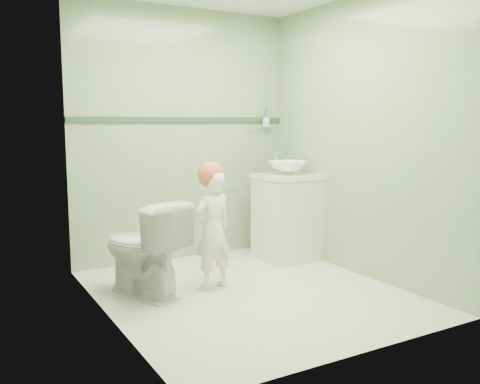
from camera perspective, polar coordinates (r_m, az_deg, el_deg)
ground at (r=4.14m, az=1.05°, el=-11.00°), size 2.50×2.50×0.00m
room_shell at (r=3.92m, az=1.09°, el=5.83°), size 2.50×2.54×2.40m
trim_stripe at (r=5.02m, az=-6.23°, el=7.92°), size 2.20×0.02×0.05m
vanity at (r=5.05m, az=5.19°, el=-2.91°), size 0.52×0.50×0.80m
counter at (r=4.99m, az=5.25°, el=1.72°), size 0.54×0.52×0.04m
basin at (r=4.99m, az=5.26°, el=2.68°), size 0.37×0.37×0.13m
faucet at (r=5.13m, az=4.08°, el=3.73°), size 0.03×0.13×0.18m
cup_holder at (r=5.40m, az=2.82°, el=7.75°), size 0.26×0.07×0.21m
toilet at (r=4.05m, az=-10.64°, el=-6.10°), size 0.64×0.83×0.74m
toddler at (r=4.12m, az=-3.03°, el=-4.23°), size 0.39×0.29×0.95m
hair_cap at (r=4.08m, az=-3.24°, el=1.90°), size 0.21×0.21×0.21m
teal_toothbrush at (r=4.02m, az=-1.14°, el=0.10°), size 0.11×0.14×0.08m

